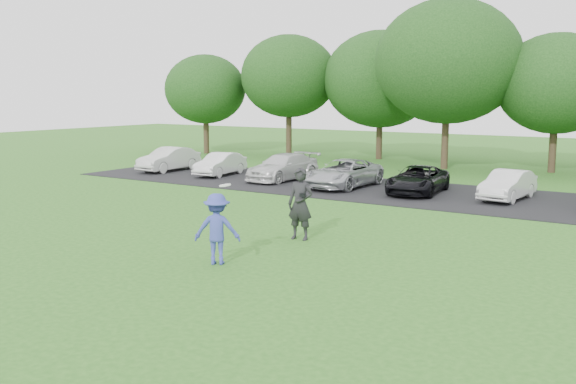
% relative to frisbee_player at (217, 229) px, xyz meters
% --- Properties ---
extents(ground, '(100.00, 100.00, 0.00)m').
position_rel_frisbee_player_xyz_m(ground, '(0.04, -0.56, -0.82)').
color(ground, '#2A631C').
rests_on(ground, ground).
extents(parking_lot, '(32.00, 6.50, 0.03)m').
position_rel_frisbee_player_xyz_m(parking_lot, '(0.04, 12.44, -0.81)').
color(parking_lot, black).
rests_on(parking_lot, ground).
extents(frisbee_player, '(1.22, 1.06, 1.88)m').
position_rel_frisbee_player_xyz_m(frisbee_player, '(0.00, 0.00, 0.00)').
color(frisbee_player, '#3A44A6').
rests_on(frisbee_player, ground).
extents(camera_bystander, '(0.75, 0.54, 1.93)m').
position_rel_frisbee_player_xyz_m(camera_bystander, '(0.30, 3.15, 0.14)').
color(camera_bystander, black).
rests_on(camera_bystander, ground).
extents(parked_cars, '(28.31, 4.64, 1.24)m').
position_rel_frisbee_player_xyz_m(parked_cars, '(0.15, 12.43, -0.22)').
color(parked_cars, silver).
rests_on(parked_cars, parking_lot).
extents(tree_row, '(42.39, 9.85, 8.64)m').
position_rel_frisbee_player_xyz_m(tree_row, '(1.56, 22.20, 4.09)').
color(tree_row, '#38281C').
rests_on(tree_row, ground).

